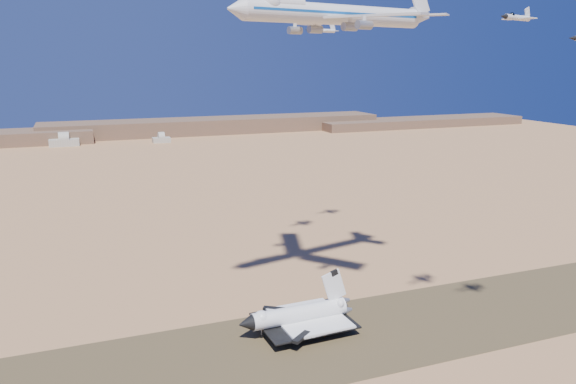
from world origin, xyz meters
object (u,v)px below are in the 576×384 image
object	(u,v)px
shuttle	(298,316)
chase_jet_d	(357,24)
crew_c	(323,332)
chase_jet_c	(322,30)
carrier_747	(331,14)
crew_a	(324,335)
chase_jet_a	(517,17)
crew_b	(326,334)

from	to	relation	value
shuttle	chase_jet_d	world-z (taller)	chase_jet_d
crew_c	chase_jet_c	world-z (taller)	chase_jet_c
carrier_747	crew_a	distance (m)	103.48
crew_c	chase_jet_a	distance (m)	110.53
carrier_747	crew_a	size ratio (longest dim) A/B	45.87
carrier_747	crew_b	bearing A→B (deg)	-127.13
chase_jet_a	shuttle	bearing A→B (deg)	124.25
chase_jet_d	crew_b	bearing A→B (deg)	-129.34
chase_jet_c	shuttle	bearing A→B (deg)	-138.12
crew_b	chase_jet_c	xyz separation A→B (m)	(26.60, 65.06, 98.85)
crew_b	chase_jet_a	world-z (taller)	chase_jet_a
shuttle	carrier_747	world-z (taller)	carrier_747
shuttle	chase_jet_a	size ratio (longest dim) A/B	2.64
crew_a	chase_jet_d	size ratio (longest dim) A/B	0.11
crew_a	crew_b	world-z (taller)	crew_a
crew_a	crew_c	distance (m)	1.95
crew_c	chase_jet_d	distance (m)	139.06
crew_c	chase_jet_a	xyz separation A→B (m)	(42.10, -29.01, 98.00)
shuttle	crew_a	bearing A→B (deg)	-52.94
shuttle	crew_a	size ratio (longest dim) A/B	22.35
chase_jet_a	chase_jet_c	xyz separation A→B (m)	(-15.08, 92.78, 0.83)
crew_c	chase_jet_d	size ratio (longest dim) A/B	0.12
shuttle	chase_jet_d	xyz separation A→B (m)	(57.70, 73.15, 98.22)
chase_jet_c	chase_jet_a	bearing A→B (deg)	-98.87
shuttle	crew_a	xyz separation A→B (m)	(6.17, -7.54, -4.34)
chase_jet_a	chase_jet_c	distance (m)	94.00
shuttle	chase_jet_c	distance (m)	115.92
crew_b	chase_jet_a	size ratio (longest dim) A/B	0.12
chase_jet_d	crew_a	bearing A→B (deg)	-129.56
carrier_747	crew_c	size ratio (longest dim) A/B	44.87
carrier_747	chase_jet_c	world-z (taller)	carrier_747
crew_a	chase_jet_c	xyz separation A→B (m)	(27.42, 65.67, 98.84)
crew_a	chase_jet_a	xyz separation A→B (m)	(42.51, -27.10, 98.02)
chase_jet_c	crew_b	bearing A→B (deg)	-130.34
crew_b	chase_jet_d	size ratio (longest dim) A/B	0.11
carrier_747	crew_b	distance (m)	103.31
carrier_747	crew_c	distance (m)	103.10
shuttle	chase_jet_c	xyz separation A→B (m)	(33.59, 58.14, 94.50)
carrier_747	chase_jet_a	size ratio (longest dim) A/B	5.42
crew_c	shuttle	bearing A→B (deg)	-11.40
carrier_747	chase_jet_d	xyz separation A→B (m)	(42.19, 61.72, 1.27)
chase_jet_a	chase_jet_c	size ratio (longest dim) A/B	0.95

